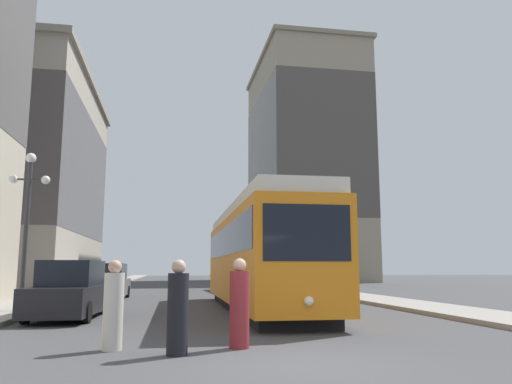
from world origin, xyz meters
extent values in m
plane|color=#424244|center=(0.00, 0.00, 0.00)|extent=(200.00, 200.00, 0.00)
cube|color=gray|center=(-7.81, 40.00, 0.07)|extent=(2.63, 120.00, 0.15)
cube|color=gray|center=(7.81, 40.00, 0.07)|extent=(2.63, 120.00, 0.15)
cube|color=black|center=(1.27, 10.74, 0.17)|extent=(2.35, 13.59, 0.35)
cube|color=orange|center=(1.27, 10.74, 1.90)|extent=(2.75, 14.77, 3.10)
cube|color=black|center=(1.27, 10.74, 2.60)|extent=(2.78, 14.19, 1.08)
cube|color=silver|center=(1.27, 10.74, 3.67)|extent=(2.54, 14.48, 0.44)
cube|color=black|center=(1.20, 3.39, 2.44)|extent=(2.21, 0.10, 1.40)
sphere|color=#F2EACC|center=(1.20, 3.32, 0.80)|extent=(0.24, 0.24, 0.24)
cube|color=black|center=(4.22, 23.72, 0.17)|extent=(2.62, 12.02, 0.35)
cube|color=#B7B7BA|center=(4.22, 23.72, 1.90)|extent=(3.05, 13.08, 3.10)
cube|color=black|center=(4.22, 23.72, 2.44)|extent=(3.06, 12.56, 1.30)
cube|color=black|center=(4.47, 17.25, 2.21)|extent=(2.31, 0.17, 1.71)
cylinder|color=black|center=(-6.10, 17.33, 0.32)|extent=(0.21, 0.65, 0.64)
cylinder|color=black|center=(-5.99, 20.01, 0.32)|extent=(0.21, 0.65, 0.64)
cylinder|color=black|center=(-4.39, 17.26, 0.32)|extent=(0.21, 0.65, 0.64)
cylinder|color=black|center=(-4.28, 19.94, 0.32)|extent=(0.21, 0.65, 0.64)
cube|color=slate|center=(-5.19, 18.63, 0.60)|extent=(1.97, 4.39, 0.84)
cube|color=black|center=(-5.19, 18.74, 1.42)|extent=(1.68, 2.44, 0.80)
cylinder|color=black|center=(-6.12, 7.07, 0.32)|extent=(0.21, 0.65, 0.64)
cylinder|color=black|center=(-5.97, 10.10, 0.32)|extent=(0.21, 0.65, 0.64)
cylinder|color=black|center=(-4.41, 6.98, 0.32)|extent=(0.21, 0.65, 0.64)
cylinder|color=black|center=(-4.26, 10.01, 0.32)|extent=(0.21, 0.65, 0.64)
cube|color=black|center=(-5.19, 8.54, 0.60)|extent=(2.05, 4.98, 0.84)
cube|color=black|center=(-5.19, 8.66, 1.42)|extent=(1.72, 2.77, 0.80)
cylinder|color=maroon|center=(-0.70, 1.73, 0.76)|extent=(0.40, 0.40, 1.52)
sphere|color=tan|center=(-0.70, 1.73, 1.64)|extent=(0.27, 0.27, 0.27)
cylinder|color=beige|center=(-3.17, 1.91, 0.74)|extent=(0.39, 0.39, 1.49)
sphere|color=tan|center=(-3.17, 1.91, 1.61)|extent=(0.27, 0.27, 0.27)
cylinder|color=black|center=(-1.94, 1.10, 0.74)|extent=(0.39, 0.39, 1.49)
sphere|color=tan|center=(-1.94, 1.10, 1.61)|extent=(0.27, 0.27, 0.27)
cylinder|color=#333338|center=(-7.09, 10.17, 2.74)|extent=(0.16, 0.16, 5.17)
sphere|color=white|center=(-7.09, 10.17, 5.49)|extent=(0.36, 0.36, 0.36)
sphere|color=white|center=(-7.64, 10.17, 4.70)|extent=(0.31, 0.31, 0.31)
sphere|color=white|center=(-6.54, 10.17, 4.70)|extent=(0.31, 0.31, 0.31)
cube|color=#333338|center=(-7.09, 10.17, 4.70)|extent=(1.10, 0.06, 0.06)
cube|color=#A89E8E|center=(-15.40, 35.47, 8.51)|extent=(12.55, 21.99, 17.01)
cube|color=#544F4E|center=(-15.40, 35.47, 9.36)|extent=(12.59, 22.03, 10.21)
cube|color=gray|center=(-15.40, 35.47, 17.26)|extent=(13.15, 22.59, 0.50)
cube|color=gray|center=(14.96, 53.05, 14.10)|extent=(11.67, 19.73, 28.20)
cube|color=#494440|center=(14.96, 53.05, 15.51)|extent=(11.71, 19.77, 16.92)
cube|color=gray|center=(14.96, 53.05, 28.45)|extent=(12.27, 20.33, 0.50)
camera|label=1|loc=(-2.12, -8.44, 1.58)|focal=35.01mm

